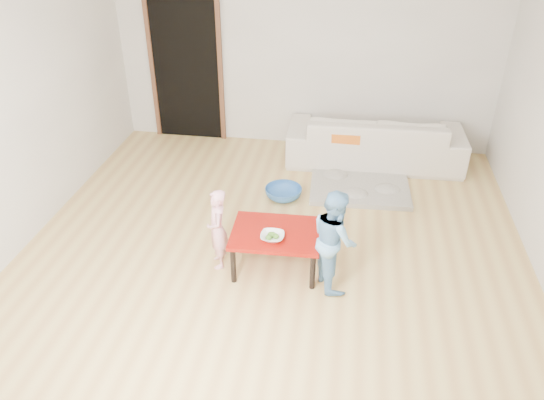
% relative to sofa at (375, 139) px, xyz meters
% --- Properties ---
extents(floor, '(5.00, 5.00, 0.01)m').
position_rel_sofa_xyz_m(floor, '(-0.99, -2.05, -0.33)').
color(floor, tan).
rests_on(floor, ground).
extents(back_wall, '(5.00, 0.02, 2.60)m').
position_rel_sofa_xyz_m(back_wall, '(-0.99, 0.45, 0.97)').
color(back_wall, silver).
rests_on(back_wall, floor).
extents(left_wall, '(0.02, 5.00, 2.60)m').
position_rel_sofa_xyz_m(left_wall, '(-3.49, -2.05, 0.97)').
color(left_wall, silver).
rests_on(left_wall, floor).
extents(doorway, '(1.02, 0.08, 2.11)m').
position_rel_sofa_xyz_m(doorway, '(-2.59, 0.43, 0.70)').
color(doorway, brown).
rests_on(doorway, back_wall).
extents(sofa, '(2.25, 0.92, 0.65)m').
position_rel_sofa_xyz_m(sofa, '(0.00, 0.00, 0.00)').
color(sofa, beige).
rests_on(sofa, floor).
extents(cushion, '(0.45, 0.40, 0.12)m').
position_rel_sofa_xyz_m(cushion, '(-0.41, -0.26, 0.16)').
color(cushion, orange).
rests_on(cushion, sofa).
extents(red_table, '(0.84, 0.64, 0.41)m').
position_rel_sofa_xyz_m(red_table, '(-0.92, -2.41, -0.12)').
color(red_table, maroon).
rests_on(red_table, floor).
extents(bowl, '(0.21, 0.21, 0.05)m').
position_rel_sofa_xyz_m(bowl, '(-0.94, -2.53, 0.11)').
color(bowl, white).
rests_on(bowl, red_table).
extents(broccoli, '(0.12, 0.12, 0.06)m').
position_rel_sofa_xyz_m(broccoli, '(-0.94, -2.53, 0.11)').
color(broccoli, '#2D5919').
rests_on(broccoli, red_table).
extents(child_pink, '(0.28, 0.34, 0.81)m').
position_rel_sofa_xyz_m(child_pink, '(-1.47, -2.44, 0.08)').
color(child_pink, pink).
rests_on(child_pink, floor).
extents(child_blue, '(0.52, 0.57, 0.96)m').
position_rel_sofa_xyz_m(child_blue, '(-0.39, -2.55, 0.16)').
color(child_blue, '#65A7EB').
rests_on(child_blue, floor).
extents(basin, '(0.43, 0.43, 0.13)m').
position_rel_sofa_xyz_m(basin, '(-1.03, -1.13, -0.26)').
color(basin, '#2C60A6').
rests_on(basin, floor).
extents(blanket, '(1.21, 1.02, 0.06)m').
position_rel_sofa_xyz_m(blanket, '(-0.16, -0.74, -0.30)').
color(blanket, '#B1AB9C').
rests_on(blanket, floor).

